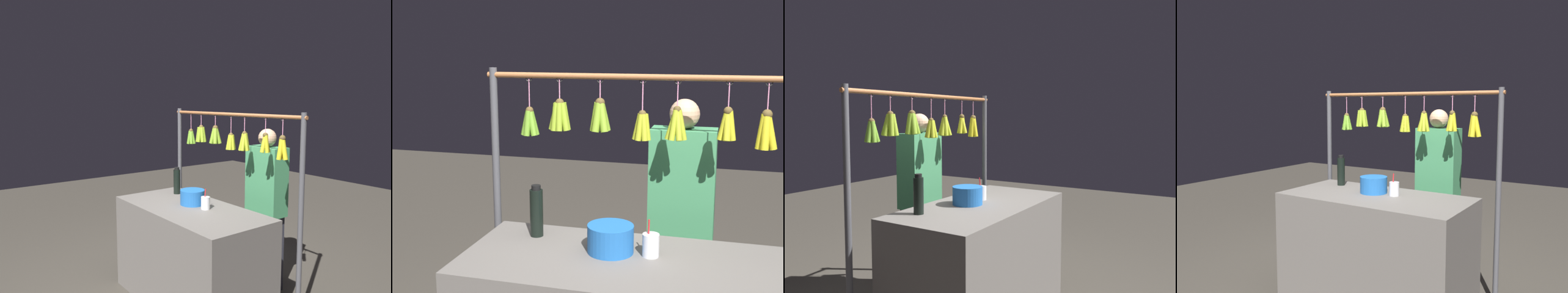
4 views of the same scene
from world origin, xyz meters
TOP-DOWN VIEW (x-y plane):
  - market_counter at (0.00, 0.00)m, footprint 1.52×0.73m
  - display_rack at (0.01, -0.48)m, footprint 1.76×0.13m
  - water_bottle at (0.49, -0.19)m, footprint 0.07×0.07m
  - blue_bucket at (0.07, -0.08)m, footprint 0.23×0.23m
  - drink_cup at (-0.13, -0.07)m, footprint 0.08×0.08m
  - vendor_person at (-0.21, -0.77)m, footprint 0.38×0.21m

SIDE VIEW (x-z plane):
  - market_counter at x=0.00m, z-range 0.00..0.91m
  - vendor_person at x=-0.21m, z-range -0.01..1.59m
  - drink_cup at x=-0.13m, z-range 0.88..1.06m
  - blue_bucket at x=0.07m, z-range 0.91..1.05m
  - water_bottle at x=0.49m, z-range 0.91..1.18m
  - display_rack at x=0.01m, z-range 0.39..2.17m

